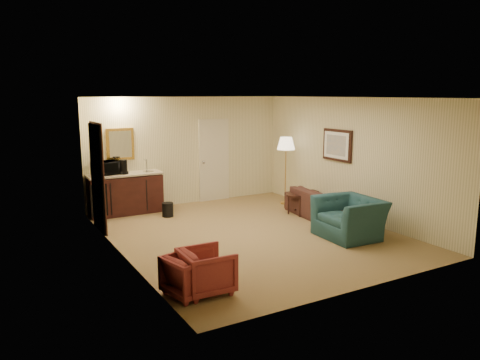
# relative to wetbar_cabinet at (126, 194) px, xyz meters

# --- Properties ---
(ground) EXTENTS (6.00, 6.00, 0.00)m
(ground) POSITION_rel_wetbar_cabinet_xyz_m (1.65, -2.72, -0.46)
(ground) COLOR #947B4B
(ground) RESTS_ON ground
(room_walls) EXTENTS (5.02, 6.01, 2.61)m
(room_walls) POSITION_rel_wetbar_cabinet_xyz_m (1.55, -1.95, 1.26)
(room_walls) COLOR beige
(room_walls) RESTS_ON ground
(wetbar_cabinet) EXTENTS (1.64, 0.58, 0.92)m
(wetbar_cabinet) POSITION_rel_wetbar_cabinet_xyz_m (0.00, 0.00, 0.00)
(wetbar_cabinet) COLOR #381511
(wetbar_cabinet) RESTS_ON ground
(sofa) EXTENTS (0.84, 2.14, 0.81)m
(sofa) POSITION_rel_wetbar_cabinet_xyz_m (3.60, -2.55, -0.05)
(sofa) COLOR black
(sofa) RESTS_ON ground
(teal_armchair) EXTENTS (0.80, 1.19, 1.01)m
(teal_armchair) POSITION_rel_wetbar_cabinet_xyz_m (3.15, -3.83, 0.04)
(teal_armchair) COLOR #1C3D48
(teal_armchair) RESTS_ON ground
(rose_chair_near) EXTENTS (0.69, 0.71, 0.62)m
(rose_chair_near) POSITION_rel_wetbar_cabinet_xyz_m (-0.50, -4.72, -0.15)
(rose_chair_near) COLOR #9B3432
(rose_chair_near) RESTS_ON ground
(rose_chair_far) EXTENTS (0.64, 0.68, 0.68)m
(rose_chair_far) POSITION_rel_wetbar_cabinet_xyz_m (-0.27, -4.75, -0.12)
(rose_chair_far) COLOR #9B3432
(rose_chair_far) RESTS_ON ground
(coffee_table) EXTENTS (0.92, 0.72, 0.47)m
(coffee_table) POSITION_rel_wetbar_cabinet_xyz_m (3.45, -1.97, -0.22)
(coffee_table) COLOR black
(coffee_table) RESTS_ON ground
(floor_lamp) EXTENTS (0.58, 0.58, 1.65)m
(floor_lamp) POSITION_rel_wetbar_cabinet_xyz_m (3.69, -0.98, 0.36)
(floor_lamp) COLOR gold
(floor_lamp) RESTS_ON ground
(waste_bin) EXTENTS (0.30, 0.30, 0.31)m
(waste_bin) POSITION_rel_wetbar_cabinet_xyz_m (0.72, -0.72, -0.30)
(waste_bin) COLOR black
(waste_bin) RESTS_ON ground
(microwave) EXTENTS (0.59, 0.41, 0.37)m
(microwave) POSITION_rel_wetbar_cabinet_xyz_m (-0.41, 0.02, 0.64)
(microwave) COLOR black
(microwave) RESTS_ON wetbar_cabinet
(coffee_maker) EXTENTS (0.20, 0.20, 0.32)m
(coffee_maker) POSITION_rel_wetbar_cabinet_xyz_m (-0.04, -0.07, 0.62)
(coffee_maker) COLOR black
(coffee_maker) RESTS_ON wetbar_cabinet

